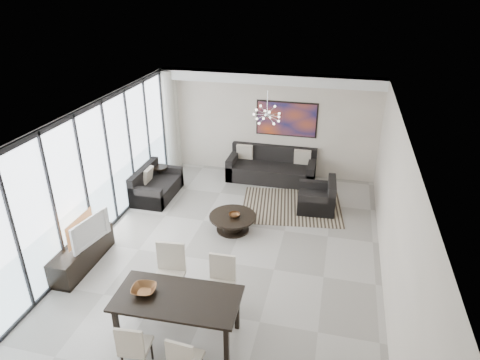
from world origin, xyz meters
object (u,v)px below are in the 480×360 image
(tv_console, at_px, (82,254))
(television, at_px, (87,230))
(coffee_table, at_px, (233,222))
(dining_table, at_px, (177,302))
(sofa_main, at_px, (272,169))

(tv_console, bearing_deg, television, 21.96)
(coffee_table, xyz_separation_m, dining_table, (-0.03, -3.26, 0.51))
(television, relative_size, dining_table, 0.50)
(sofa_main, height_order, tv_console, sofa_main)
(coffee_table, distance_m, television, 3.11)
(sofa_main, distance_m, television, 5.52)
(dining_table, bearing_deg, sofa_main, 86.09)
(sofa_main, bearing_deg, television, -120.60)
(coffee_table, bearing_deg, sofa_main, 82.24)
(coffee_table, distance_m, dining_table, 3.30)
(dining_table, bearing_deg, tv_console, 152.45)
(tv_console, height_order, television, television)
(coffee_table, height_order, tv_console, tv_console)
(coffee_table, relative_size, sofa_main, 0.44)
(coffee_table, bearing_deg, tv_console, -143.00)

